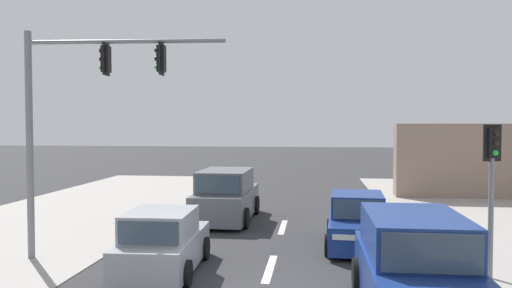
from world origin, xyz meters
TOP-DOWN VIEW (x-y plane):
  - lane_dash_mid at (0.00, 3.00)m, footprint 0.20×2.40m
  - lane_dash_far at (0.00, 8.00)m, footprint 0.20×2.40m
  - traffic_signal_mast at (-5.08, 3.26)m, footprint 5.28×0.53m
  - pedestal_signal_right_kerb at (5.11, 2.75)m, footprint 0.43×0.31m
  - hatchback_crossing_left at (2.32, 5.53)m, footprint 1.93×3.71m
  - suv_kerbside_parked at (-2.17, 8.96)m, footprint 2.10×4.56m
  - hatchback_oncoming_near at (-2.52, 2.38)m, footprint 1.89×3.69m
  - suv_receding_far at (2.94, 0.19)m, footprint 2.07×4.55m

SIDE VIEW (x-z plane):
  - lane_dash_mid at x=0.00m, z-range 0.00..0.01m
  - lane_dash_far at x=0.00m, z-range 0.00..0.01m
  - hatchback_crossing_left at x=2.32m, z-range -0.06..1.47m
  - hatchback_oncoming_near at x=-2.52m, z-range -0.06..1.47m
  - suv_kerbside_parked at x=-2.17m, z-range -0.06..1.83m
  - suv_receding_far at x=2.94m, z-range -0.06..1.83m
  - pedestal_signal_right_kerb at x=5.11m, z-range 0.64..4.20m
  - traffic_signal_mast at x=-5.08m, z-range 1.15..7.15m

